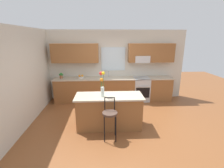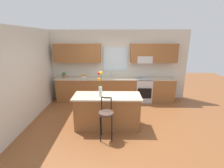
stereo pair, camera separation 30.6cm
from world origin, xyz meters
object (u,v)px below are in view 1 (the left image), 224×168
oven_range (141,89)px  flower_vase (102,84)px  kitchen_island (109,111)px  fruit_bowl_oranges (81,77)px  bar_stool_near (110,115)px  potted_plant_small (61,75)px

oven_range → flower_vase: (-1.50, -2.03, 0.81)m
flower_vase → kitchen_island: bearing=21.0°
kitchen_island → fruit_bowl_oranges: 2.28m
fruit_bowl_oranges → kitchen_island: bearing=-63.1°
fruit_bowl_oranges → bar_stool_near: bearing=-68.5°
oven_range → bar_stool_near: size_ratio=0.88×
oven_range → flower_vase: bearing=-126.5°
oven_range → potted_plant_small: (-3.07, 0.02, 0.58)m
oven_range → bar_stool_near: (-1.33, -2.53, 0.18)m
kitchen_island → flower_vase: 0.83m
oven_range → fruit_bowl_oranges: size_ratio=3.83×
oven_range → bar_stool_near: bar_stool_near is taller
oven_range → flower_vase: size_ratio=1.37×
fruit_bowl_oranges → potted_plant_small: bearing=-180.0°
bar_stool_near → fruit_bowl_oranges: fruit_bowl_oranges is taller
fruit_bowl_oranges → oven_range: bearing=-0.6°
kitchen_island → bar_stool_near: (0.00, -0.57, 0.17)m
potted_plant_small → oven_range: bearing=-0.5°
kitchen_island → bar_stool_near: size_ratio=1.73×
kitchen_island → flower_vase: bearing=-159.0°
kitchen_island → fruit_bowl_oranges: (-1.01, 1.98, 0.50)m
kitchen_island → fruit_bowl_oranges: fruit_bowl_oranges is taller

